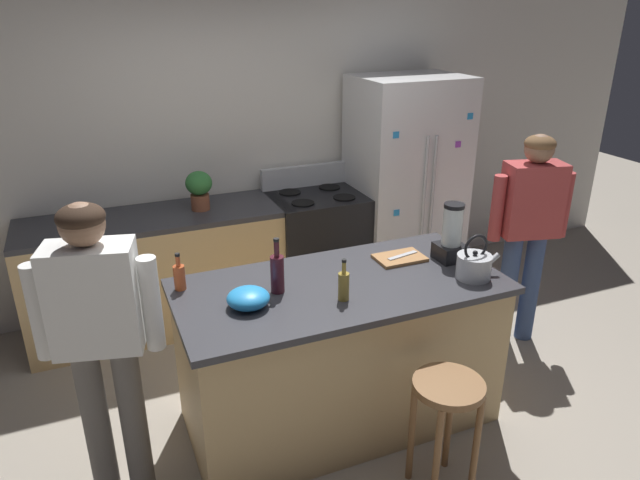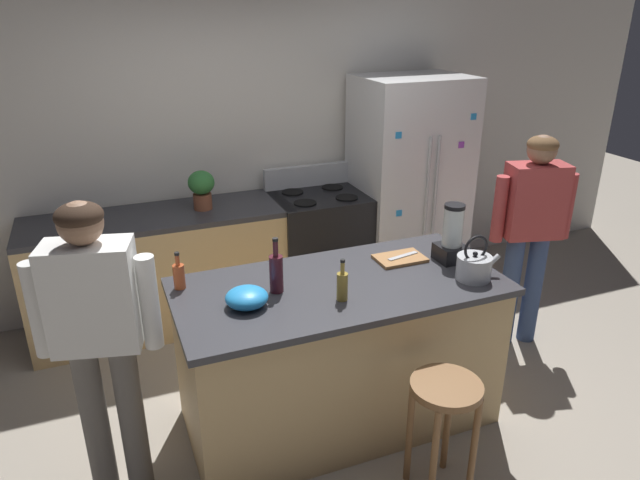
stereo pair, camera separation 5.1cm
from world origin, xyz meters
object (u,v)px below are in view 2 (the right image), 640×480
(refrigerator, at_px, (408,186))
(bottle_wine, at_px, (276,272))
(person_by_island_left, at_px, (98,328))
(tea_kettle, at_px, (474,266))
(kitchen_island, at_px, (339,353))
(chef_knife, at_px, (403,256))
(cutting_board, at_px, (400,258))
(mixing_bowl, at_px, (247,298))
(stove_range, at_px, (319,246))
(blender_appliance, at_px, (452,237))
(potted_plant, at_px, (202,187))
(person_by_sink_right, at_px, (531,222))
(bottle_cooking_sauce, at_px, (179,275))
(bar_stool, at_px, (444,409))
(bottle_vinegar, at_px, (342,285))

(refrigerator, bearing_deg, bottle_wine, -138.78)
(person_by_island_left, bearing_deg, tea_kettle, -4.02)
(kitchen_island, bearing_deg, refrigerator, 48.98)
(chef_knife, bearing_deg, cutting_board, 168.50)
(mixing_bowl, distance_m, chef_knife, 1.07)
(kitchen_island, relative_size, stove_range, 1.68)
(blender_appliance, distance_m, bottle_wine, 1.12)
(person_by_island_left, distance_m, chef_knife, 1.80)
(stove_range, height_order, potted_plant, potted_plant)
(person_by_sink_right, relative_size, potted_plant, 5.29)
(potted_plant, xyz_separation_m, bottle_cooking_sauce, (-0.38, -1.27, -0.09))
(chef_knife, bearing_deg, bottle_wine, 176.11)
(kitchen_island, bearing_deg, cutting_board, 18.14)
(bottle_wine, relative_size, chef_knife, 1.44)
(mixing_bowl, bearing_deg, person_by_island_left, -178.00)
(chef_knife, bearing_deg, potted_plant, 113.07)
(kitchen_island, distance_m, bottle_cooking_sauce, 1.04)
(bar_stool, xyz_separation_m, cutting_board, (0.21, 0.88, 0.42))
(bottle_wine, relative_size, bottle_cooking_sauce, 1.46)
(bottle_vinegar, bearing_deg, bar_stool, -58.98)
(bottle_cooking_sauce, relative_size, chef_knife, 0.98)
(kitchen_island, height_order, refrigerator, refrigerator)
(kitchen_island, height_order, bottle_cooking_sauce, bottle_cooking_sauce)
(person_by_island_left, relative_size, cutting_board, 5.37)
(stove_range, height_order, bottle_vinegar, bottle_vinegar)
(mixing_bowl, bearing_deg, blender_appliance, 4.26)
(person_by_island_left, distance_m, potted_plant, 1.83)
(blender_appliance, distance_m, chef_knife, 0.32)
(person_by_island_left, relative_size, bar_stool, 2.40)
(refrigerator, height_order, potted_plant, refrigerator)
(refrigerator, height_order, person_by_sink_right, refrigerator)
(stove_range, relative_size, cutting_board, 3.71)
(bar_stool, height_order, bottle_cooking_sauce, bottle_cooking_sauce)
(stove_range, xyz_separation_m, cutting_board, (-0.01, -1.37, 0.46))
(person_by_island_left, relative_size, bottle_cooking_sauce, 7.46)
(bottle_vinegar, bearing_deg, chef_knife, 30.97)
(bottle_cooking_sauce, distance_m, cutting_board, 1.33)
(stove_range, xyz_separation_m, chef_knife, (0.01, -1.37, 0.48))
(person_by_island_left, height_order, bottle_vinegar, person_by_island_left)
(potted_plant, bearing_deg, mixing_bowl, -93.14)
(refrigerator, height_order, bottle_cooking_sauce, refrigerator)
(bottle_cooking_sauce, height_order, tea_kettle, tea_kettle)
(bottle_vinegar, relative_size, mixing_bowl, 1.05)
(stove_range, xyz_separation_m, potted_plant, (-0.95, 0.03, 0.63))
(blender_appliance, bearing_deg, bar_stool, -123.14)
(refrigerator, height_order, bottle_vinegar, refrigerator)
(person_by_island_left, height_order, mixing_bowl, person_by_island_left)
(person_by_island_left, xyz_separation_m, blender_appliance, (2.05, 0.12, 0.11))
(blender_appliance, bearing_deg, stove_range, 100.55)
(kitchen_island, bearing_deg, blender_appliance, 2.80)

